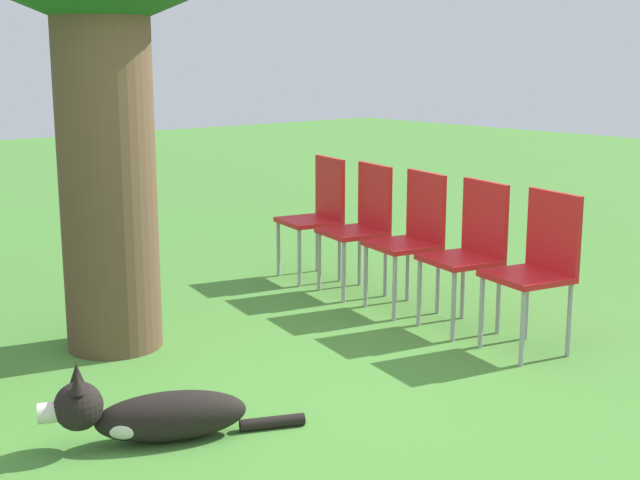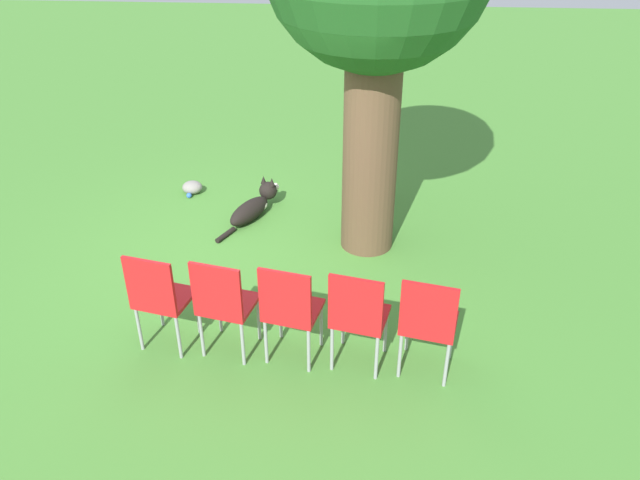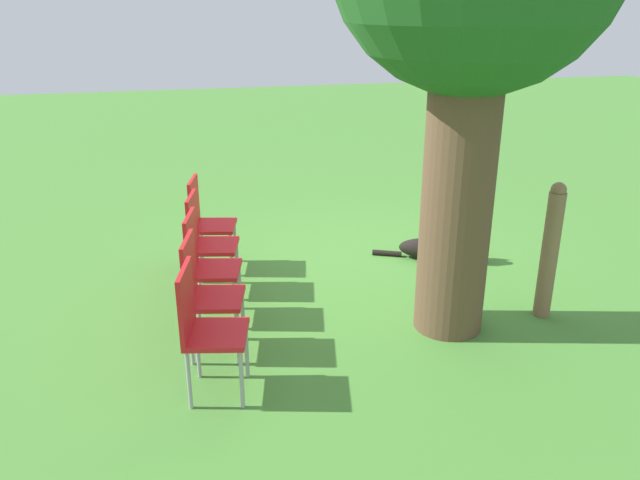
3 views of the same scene
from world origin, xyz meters
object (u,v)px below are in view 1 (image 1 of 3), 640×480
(red_chair_1, at_px, (471,245))
(red_chair_2, at_px, (413,231))
(red_chair_4, at_px, (318,209))
(dog, at_px, (148,414))
(red_chair_3, at_px, (362,219))
(red_chair_0, at_px, (539,260))

(red_chair_1, distance_m, red_chair_2, 0.56)
(red_chair_1, height_order, red_chair_4, same)
(red_chair_1, bearing_deg, dog, 16.91)
(dog, bearing_deg, red_chair_1, -150.66)
(red_chair_1, xyz_separation_m, red_chair_4, (0.13, 1.69, 0.00))
(red_chair_3, distance_m, red_chair_4, 0.56)
(dog, relative_size, red_chair_1, 1.19)
(red_chair_2, bearing_deg, red_chair_4, -81.82)
(red_chair_0, bearing_deg, red_chair_2, -81.82)
(red_chair_2, bearing_deg, red_chair_1, 98.18)
(dog, height_order, red_chair_1, red_chair_1)
(dog, xyz_separation_m, red_chair_0, (2.48, -0.37, 0.43))
(red_chair_0, distance_m, red_chair_1, 0.56)
(red_chair_0, height_order, red_chair_1, same)
(red_chair_2, height_order, red_chair_4, same)
(dog, bearing_deg, red_chair_0, -163.50)
(red_chair_0, bearing_deg, red_chair_1, -81.82)
(dog, bearing_deg, red_chair_3, -128.24)
(dog, distance_m, red_chair_0, 2.55)
(red_chair_2, bearing_deg, red_chair_0, 98.18)
(red_chair_0, distance_m, red_chair_2, 1.13)
(dog, distance_m, red_chair_4, 3.28)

